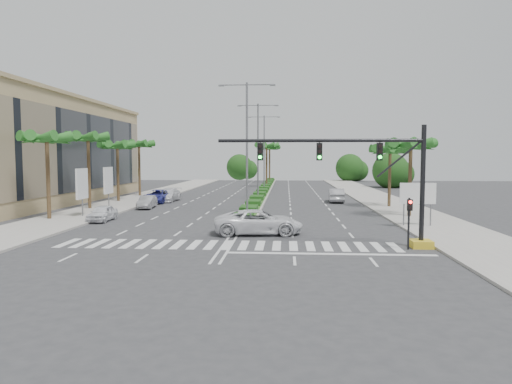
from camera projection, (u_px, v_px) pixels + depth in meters
ground at (227, 245)px, 27.62m from camera, size 160.00×160.00×0.00m
footpath_right at (400, 209)px, 46.51m from camera, size 6.00×120.00×0.15m
footpath_left at (110, 207)px, 48.52m from camera, size 6.00×120.00×0.15m
median at (264, 191)px, 72.39m from camera, size 2.20×75.00×0.20m
median_grass at (264, 190)px, 72.38m from camera, size 1.80×75.00×0.04m
building at (40, 152)px, 54.77m from camera, size 12.00×36.00×12.00m
signal_gantry at (384, 189)px, 26.75m from camera, size 12.60×1.20×7.20m
pedestrian_signal at (409, 215)px, 26.10m from camera, size 0.28×0.36×3.00m
direction_sign at (418, 195)px, 34.50m from camera, size 2.70×0.11×3.40m
billboard_near at (82, 184)px, 40.30m from camera, size 0.18×2.10×4.35m
billboard_far at (108, 181)px, 46.27m from camera, size 0.18×2.10×4.35m
palm_left_near at (47, 141)px, 38.17m from camera, size 4.57×4.68×7.55m
palm_left_mid at (88, 140)px, 46.10m from camera, size 4.57×4.68×7.95m
palm_left_far at (117, 148)px, 54.10m from camera, size 4.57×4.68×7.35m
palm_left_end at (139, 146)px, 62.03m from camera, size 4.57×4.68×7.75m
palm_right_near at (411, 147)px, 40.13m from camera, size 4.57×4.68×7.05m
palm_right_far at (390, 152)px, 48.11m from camera, size 4.57×4.68×6.75m
palm_median_a at (267, 147)px, 81.81m from camera, size 4.57×4.68×8.05m
palm_median_b at (270, 149)px, 96.74m from camera, size 4.57×4.68×8.05m
streetlight_near at (247, 141)px, 41.05m from camera, size 5.10×0.25×12.00m
streetlight_mid at (258, 146)px, 56.97m from camera, size 5.10×0.25×12.00m
streetlight_far at (264, 148)px, 72.89m from camera, size 5.10×0.25×12.00m
car_parked_a at (102, 213)px, 38.10m from camera, size 1.62×3.93×1.33m
car_parked_b at (147, 202)px, 47.69m from camera, size 1.73×4.14×1.33m
car_parked_c at (157, 196)px, 53.63m from camera, size 2.94×5.70×1.54m
car_parked_d at (168, 195)px, 55.46m from camera, size 2.46×5.49×1.56m
car_crossing at (259, 222)px, 31.56m from camera, size 6.39×3.47×1.70m
car_right at (336, 195)px, 54.44m from camera, size 1.97×5.03×1.63m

